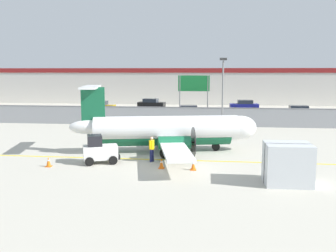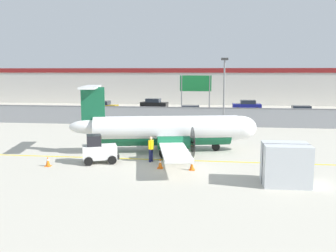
{
  "view_description": "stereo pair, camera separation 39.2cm",
  "coord_description": "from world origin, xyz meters",
  "px_view_note": "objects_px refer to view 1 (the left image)",
  "views": [
    {
      "loc": [
        2.11,
        -22.67,
        6.0
      ],
      "look_at": [
        -1.17,
        5.61,
        1.8
      ],
      "focal_mm": 40.0,
      "sensor_mm": 36.0,
      "label": 1
    },
    {
      "loc": [
        2.5,
        -22.62,
        6.0
      ],
      "look_at": [
        -1.17,
        5.61,
        1.8
      ],
      "focal_mm": 40.0,
      "sensor_mm": 36.0,
      "label": 2
    }
  ],
  "objects_px": {
    "commuter_airplane": "(170,131)",
    "cargo_container": "(287,164)",
    "parked_car_1": "(151,104)",
    "parked_car_3": "(244,105)",
    "baggage_tug": "(100,150)",
    "parked_car_0": "(100,106)",
    "parked_car_4": "(297,112)",
    "traffic_cone_far_right": "(176,142)",
    "highway_sign": "(194,87)",
    "traffic_cone_far_left": "(49,162)",
    "ground_crew_worker": "(152,148)",
    "parked_car_2": "(187,112)",
    "traffic_cone_near_right": "(193,165)",
    "traffic_cone_near_left": "(161,163)",
    "apron_light_pole": "(223,88)"
  },
  "relations": [
    {
      "from": "commuter_airplane",
      "to": "cargo_container",
      "type": "xyz_separation_m",
      "value": [
        7.13,
        -7.33,
        -0.5
      ]
    },
    {
      "from": "parked_car_1",
      "to": "parked_car_3",
      "type": "relative_size",
      "value": 1.03
    },
    {
      "from": "baggage_tug",
      "to": "parked_car_1",
      "type": "distance_m",
      "value": 34.88
    },
    {
      "from": "parked_car_0",
      "to": "parked_car_4",
      "type": "relative_size",
      "value": 1.01
    },
    {
      "from": "commuter_airplane",
      "to": "parked_car_4",
      "type": "height_order",
      "value": "commuter_airplane"
    },
    {
      "from": "traffic_cone_far_right",
      "to": "highway_sign",
      "type": "bearing_deg",
      "value": 86.79
    },
    {
      "from": "baggage_tug",
      "to": "parked_car_3",
      "type": "distance_m",
      "value": 35.67
    },
    {
      "from": "baggage_tug",
      "to": "traffic_cone_far_right",
      "type": "distance_m",
      "value": 7.54
    },
    {
      "from": "traffic_cone_far_left",
      "to": "parked_car_1",
      "type": "relative_size",
      "value": 0.15
    },
    {
      "from": "traffic_cone_far_left",
      "to": "parked_car_0",
      "type": "bearing_deg",
      "value": 100.85
    },
    {
      "from": "ground_crew_worker",
      "to": "traffic_cone_far_left",
      "type": "bearing_deg",
      "value": -136.35
    },
    {
      "from": "ground_crew_worker",
      "to": "parked_car_4",
      "type": "height_order",
      "value": "same"
    },
    {
      "from": "traffic_cone_far_left",
      "to": "parked_car_3",
      "type": "height_order",
      "value": "parked_car_3"
    },
    {
      "from": "ground_crew_worker",
      "to": "parked_car_0",
      "type": "xyz_separation_m",
      "value": [
        -12.16,
        28.63,
        -0.06
      ]
    },
    {
      "from": "traffic_cone_far_left",
      "to": "parked_car_2",
      "type": "distance_m",
      "value": 26.01
    },
    {
      "from": "traffic_cone_near_right",
      "to": "highway_sign",
      "type": "distance_m",
      "value": 21.17
    },
    {
      "from": "baggage_tug",
      "to": "parked_car_2",
      "type": "relative_size",
      "value": 0.6
    },
    {
      "from": "cargo_container",
      "to": "traffic_cone_far_left",
      "type": "xyz_separation_m",
      "value": [
        -14.25,
        2.0,
        -0.79
      ]
    },
    {
      "from": "parked_car_0",
      "to": "parked_car_3",
      "type": "xyz_separation_m",
      "value": [
        20.96,
        4.16,
        0.0
      ]
    },
    {
      "from": "traffic_cone_near_left",
      "to": "parked_car_1",
      "type": "height_order",
      "value": "parked_car_1"
    },
    {
      "from": "baggage_tug",
      "to": "cargo_container",
      "type": "distance_m",
      "value": 11.76
    },
    {
      "from": "traffic_cone_near_left",
      "to": "parked_car_3",
      "type": "bearing_deg",
      "value": 77.01
    },
    {
      "from": "traffic_cone_far_right",
      "to": "traffic_cone_near_right",
      "type": "bearing_deg",
      "value": -76.15
    },
    {
      "from": "baggage_tug",
      "to": "commuter_airplane",
      "type": "bearing_deg",
      "value": 23.11
    },
    {
      "from": "ground_crew_worker",
      "to": "highway_sign",
      "type": "xyz_separation_m",
      "value": [
        1.86,
        19.01,
        3.19
      ]
    },
    {
      "from": "parked_car_3",
      "to": "parked_car_4",
      "type": "relative_size",
      "value": 1.0
    },
    {
      "from": "parked_car_2",
      "to": "baggage_tug",
      "type": "bearing_deg",
      "value": 75.51
    },
    {
      "from": "traffic_cone_near_left",
      "to": "parked_car_1",
      "type": "xyz_separation_m",
      "value": [
        -6.38,
        35.67,
        0.58
      ]
    },
    {
      "from": "parked_car_1",
      "to": "parked_car_3",
      "type": "distance_m",
      "value": 14.37
    },
    {
      "from": "ground_crew_worker",
      "to": "apron_light_pole",
      "type": "distance_m",
      "value": 14.64
    },
    {
      "from": "parked_car_3",
      "to": "traffic_cone_near_right",
      "type": "bearing_deg",
      "value": 77.98
    },
    {
      "from": "parked_car_3",
      "to": "highway_sign",
      "type": "distance_m",
      "value": 15.77
    },
    {
      "from": "traffic_cone_far_right",
      "to": "highway_sign",
      "type": "height_order",
      "value": "highway_sign"
    },
    {
      "from": "apron_light_pole",
      "to": "highway_sign",
      "type": "relative_size",
      "value": 1.32
    },
    {
      "from": "traffic_cone_far_right",
      "to": "parked_car_1",
      "type": "xyz_separation_m",
      "value": [
        -6.61,
        28.73,
        0.58
      ]
    },
    {
      "from": "cargo_container",
      "to": "parked_car_2",
      "type": "height_order",
      "value": "cargo_container"
    },
    {
      "from": "ground_crew_worker",
      "to": "parked_car_2",
      "type": "bearing_deg",
      "value": 113.51
    },
    {
      "from": "traffic_cone_far_left",
      "to": "parked_car_2",
      "type": "relative_size",
      "value": 0.15
    },
    {
      "from": "commuter_airplane",
      "to": "traffic_cone_near_left",
      "type": "bearing_deg",
      "value": -101.72
    },
    {
      "from": "commuter_airplane",
      "to": "parked_car_4",
      "type": "bearing_deg",
      "value": 44.64
    },
    {
      "from": "parked_car_4",
      "to": "parked_car_0",
      "type": "bearing_deg",
      "value": -6.99
    },
    {
      "from": "ground_crew_worker",
      "to": "parked_car_1",
      "type": "height_order",
      "value": "same"
    },
    {
      "from": "commuter_airplane",
      "to": "traffic_cone_near_left",
      "type": "height_order",
      "value": "commuter_airplane"
    },
    {
      "from": "baggage_tug",
      "to": "parked_car_2",
      "type": "height_order",
      "value": "baggage_tug"
    },
    {
      "from": "traffic_cone_far_right",
      "to": "cargo_container",
      "type": "bearing_deg",
      "value": -53.71
    },
    {
      "from": "baggage_tug",
      "to": "parked_car_4",
      "type": "relative_size",
      "value": 0.6
    },
    {
      "from": "traffic_cone_near_left",
      "to": "parked_car_0",
      "type": "relative_size",
      "value": 0.15
    },
    {
      "from": "traffic_cone_near_right",
      "to": "parked_car_4",
      "type": "distance_m",
      "value": 28.78
    },
    {
      "from": "parked_car_2",
      "to": "parked_car_4",
      "type": "distance_m",
      "value": 13.89
    },
    {
      "from": "traffic_cone_far_left",
      "to": "parked_car_2",
      "type": "xyz_separation_m",
      "value": [
        7.18,
        25.0,
        0.58
      ]
    }
  ]
}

